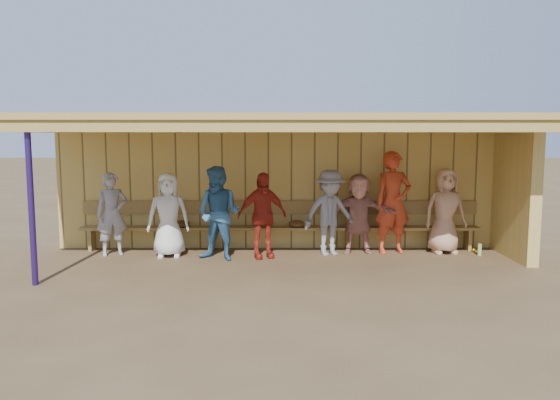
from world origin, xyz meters
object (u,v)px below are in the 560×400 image
object	(u,v)px
player_b	(168,215)
player_c	(219,213)
player_g	(393,203)
player_f	(358,213)
player_h	(445,211)
player_d	(262,215)
player_a	(112,214)
bench	(280,222)
player_e	(330,213)

from	to	relation	value
player_b	player_c	distance (m)	0.97
player_c	player_g	size ratio (longest dim) A/B	0.87
player_f	player_h	bearing A→B (deg)	2.23
player_d	player_a	bearing A→B (deg)	156.40
bench	player_h	bearing A→B (deg)	-6.30
player_f	player_h	size ratio (longest dim) A/B	0.93
player_c	player_f	size ratio (longest dim) A/B	1.11
player_f	bench	xyz separation A→B (m)	(-1.46, 0.31, -0.22)
player_a	player_e	world-z (taller)	player_e
player_c	player_h	size ratio (longest dim) A/B	1.04
player_h	player_g	bearing A→B (deg)	171.95
bench	player_d	bearing A→B (deg)	-113.88
player_g	player_h	bearing A→B (deg)	-15.05
player_b	player_h	xyz separation A→B (m)	(5.07, 0.29, 0.03)
player_b	bench	distance (m)	2.12
player_g	player_d	bearing A→B (deg)	176.62
player_a	bench	world-z (taller)	player_a
player_b	player_f	xyz separation A→B (m)	(3.47, 0.32, -0.02)
player_e	player_h	world-z (taller)	player_h
player_f	player_g	xyz separation A→B (m)	(0.64, 0.00, 0.21)
player_d	player_g	world-z (taller)	player_g
player_a	player_g	world-z (taller)	player_g
player_a	player_d	world-z (taller)	player_d
player_f	bench	size ratio (longest dim) A/B	0.20
bench	player_f	bearing A→B (deg)	-11.82
player_b	player_h	size ratio (longest dim) A/B	0.96
player_h	player_b	bearing A→B (deg)	177.19
player_c	bench	world-z (taller)	player_c
player_h	player_a	bearing A→B (deg)	175.39
player_c	player_f	xyz separation A→B (m)	(2.53, 0.57, -0.08)
player_a	player_f	xyz separation A→B (m)	(4.52, 0.19, -0.02)
player_d	player_g	bearing A→B (deg)	-9.24
player_b	player_c	size ratio (longest dim) A/B	0.92
player_f	player_e	bearing A→B (deg)	-158.87
player_a	player_b	xyz separation A→B (m)	(1.05, -0.13, 0.00)
player_a	player_d	size ratio (longest dim) A/B	0.99
player_d	player_b	bearing A→B (deg)	157.99
player_b	bench	bearing A→B (deg)	11.05
player_c	player_g	bearing A→B (deg)	31.69
player_d	player_f	world-z (taller)	player_d
bench	player_e	bearing A→B (deg)	-27.89
player_a	player_g	size ratio (longest dim) A/B	0.80
player_b	player_c	world-z (taller)	player_c
player_d	player_f	distance (m)	1.83
player_a	player_g	bearing A→B (deg)	-21.67
player_f	player_g	distance (m)	0.67
player_a	player_g	xyz separation A→B (m)	(5.16, 0.19, 0.19)
player_b	player_e	bearing A→B (deg)	-3.44
player_g	player_a	bearing A→B (deg)	169.02
player_b	player_g	size ratio (longest dim) A/B	0.81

